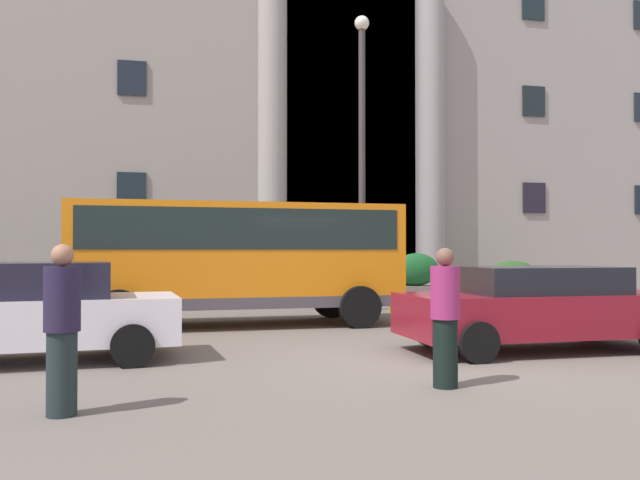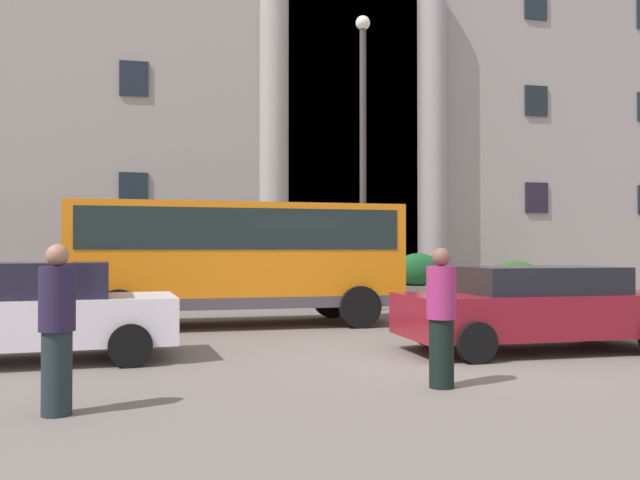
{
  "view_description": "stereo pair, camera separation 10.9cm",
  "coord_description": "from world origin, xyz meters",
  "px_view_note": "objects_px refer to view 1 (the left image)",
  "views": [
    {
      "loc": [
        -3.92,
        -9.32,
        1.67
      ],
      "look_at": [
        -0.49,
        4.98,
        1.89
      ],
      "focal_mm": 37.65,
      "sensor_mm": 36.0,
      "label": 1
    },
    {
      "loc": [
        -3.82,
        -9.34,
        1.67
      ],
      "look_at": [
        -0.49,
        4.98,
        1.89
      ],
      "focal_mm": 37.65,
      "sensor_mm": 36.0,
      "label": 2
    }
  ],
  "objects_px": {
    "hedge_planter_far_east": "(513,281)",
    "white_taxi_kerbside": "(540,307)",
    "hedge_planter_entrance_left": "(416,278)",
    "hedge_planter_east": "(79,287)",
    "orange_minibus": "(238,253)",
    "pedestrian_child_trailing": "(62,329)",
    "parked_coupe_end": "(28,312)",
    "lamppost_plaza_centre": "(362,140)",
    "bus_stop_sign": "(390,248)",
    "pedestrian_man_red_shirt": "(445,317)",
    "hedge_planter_west": "(190,282)"
  },
  "relations": [
    {
      "from": "pedestrian_man_red_shirt",
      "to": "hedge_planter_west",
      "type": "bearing_deg",
      "value": 175.67
    },
    {
      "from": "pedestrian_child_trailing",
      "to": "parked_coupe_end",
      "type": "bearing_deg",
      "value": -48.29
    },
    {
      "from": "hedge_planter_far_east",
      "to": "white_taxi_kerbside",
      "type": "bearing_deg",
      "value": -117.44
    },
    {
      "from": "pedestrian_child_trailing",
      "to": "hedge_planter_east",
      "type": "bearing_deg",
      "value": -57.72
    },
    {
      "from": "hedge_planter_entrance_left",
      "to": "pedestrian_man_red_shirt",
      "type": "distance_m",
      "value": 13.37
    },
    {
      "from": "white_taxi_kerbside",
      "to": "hedge_planter_far_east",
      "type": "bearing_deg",
      "value": 62.67
    },
    {
      "from": "hedge_planter_east",
      "to": "hedge_planter_entrance_left",
      "type": "bearing_deg",
      "value": 0.3
    },
    {
      "from": "hedge_planter_far_east",
      "to": "pedestrian_child_trailing",
      "type": "bearing_deg",
      "value": -133.74
    },
    {
      "from": "hedge_planter_west",
      "to": "pedestrian_child_trailing",
      "type": "distance_m",
      "value": 13.01
    },
    {
      "from": "pedestrian_man_red_shirt",
      "to": "lamppost_plaza_centre",
      "type": "xyz_separation_m",
      "value": [
        2.04,
        10.06,
        3.85
      ]
    },
    {
      "from": "hedge_planter_west",
      "to": "hedge_planter_entrance_left",
      "type": "xyz_separation_m",
      "value": [
        7.12,
        0.04,
        0.03
      ]
    },
    {
      "from": "hedge_planter_west",
      "to": "hedge_planter_east",
      "type": "distance_m",
      "value": 3.1
    },
    {
      "from": "hedge_planter_far_east",
      "to": "pedestrian_man_red_shirt",
      "type": "height_order",
      "value": "pedestrian_man_red_shirt"
    },
    {
      "from": "parked_coupe_end",
      "to": "lamppost_plaza_centre",
      "type": "bearing_deg",
      "value": 39.52
    },
    {
      "from": "hedge_planter_far_east",
      "to": "hedge_planter_west",
      "type": "bearing_deg",
      "value": -179.85
    },
    {
      "from": "white_taxi_kerbside",
      "to": "lamppost_plaza_centre",
      "type": "relative_size",
      "value": 0.56
    },
    {
      "from": "pedestrian_man_red_shirt",
      "to": "pedestrian_child_trailing",
      "type": "height_order",
      "value": "pedestrian_child_trailing"
    },
    {
      "from": "parked_coupe_end",
      "to": "hedge_planter_entrance_left",
      "type": "bearing_deg",
      "value": 39.58
    },
    {
      "from": "hedge_planter_entrance_left",
      "to": "hedge_planter_east",
      "type": "relative_size",
      "value": 1.02
    },
    {
      "from": "hedge_planter_east",
      "to": "white_taxi_kerbside",
      "type": "distance_m",
      "value": 13.11
    },
    {
      "from": "hedge_planter_west",
      "to": "white_taxi_kerbside",
      "type": "distance_m",
      "value": 11.4
    },
    {
      "from": "pedestrian_man_red_shirt",
      "to": "orange_minibus",
      "type": "bearing_deg",
      "value": 177.54
    },
    {
      "from": "hedge_planter_far_east",
      "to": "pedestrian_child_trailing",
      "type": "relative_size",
      "value": 1.0
    },
    {
      "from": "hedge_planter_entrance_left",
      "to": "parked_coupe_end",
      "type": "bearing_deg",
      "value": -136.28
    },
    {
      "from": "white_taxi_kerbside",
      "to": "pedestrian_child_trailing",
      "type": "relative_size",
      "value": 2.65
    },
    {
      "from": "hedge_planter_far_east",
      "to": "hedge_planter_east",
      "type": "distance_m",
      "value": 13.62
    },
    {
      "from": "hedge_planter_entrance_left",
      "to": "orange_minibus",
      "type": "bearing_deg",
      "value": -140.0
    },
    {
      "from": "parked_coupe_end",
      "to": "orange_minibus",
      "type": "bearing_deg",
      "value": 45.19
    },
    {
      "from": "hedge_planter_east",
      "to": "pedestrian_man_red_shirt",
      "type": "xyz_separation_m",
      "value": [
        5.6,
        -12.49,
        0.24
      ]
    },
    {
      "from": "bus_stop_sign",
      "to": "hedge_planter_far_east",
      "type": "relative_size",
      "value": 1.62
    },
    {
      "from": "lamppost_plaza_centre",
      "to": "white_taxi_kerbside",
      "type": "bearing_deg",
      "value": -84.73
    },
    {
      "from": "hedge_planter_far_east",
      "to": "parked_coupe_end",
      "type": "distance_m",
      "value": 16.3
    },
    {
      "from": "bus_stop_sign",
      "to": "parked_coupe_end",
      "type": "xyz_separation_m",
      "value": [
        -7.83,
        -6.16,
        -0.96
      ]
    },
    {
      "from": "orange_minibus",
      "to": "pedestrian_child_trailing",
      "type": "distance_m",
      "value": 8.1
    },
    {
      "from": "pedestrian_man_red_shirt",
      "to": "bus_stop_sign",
      "type": "bearing_deg",
      "value": 148.85
    },
    {
      "from": "orange_minibus",
      "to": "hedge_planter_entrance_left",
      "type": "xyz_separation_m",
      "value": [
        6.31,
        5.3,
        -0.85
      ]
    },
    {
      "from": "hedge_planter_entrance_left",
      "to": "hedge_planter_west",
      "type": "bearing_deg",
      "value": -179.67
    },
    {
      "from": "orange_minibus",
      "to": "white_taxi_kerbside",
      "type": "distance_m",
      "value": 6.65
    },
    {
      "from": "parked_coupe_end",
      "to": "lamppost_plaza_centre",
      "type": "xyz_separation_m",
      "value": [
        7.31,
        6.97,
        3.94
      ]
    },
    {
      "from": "hedge_planter_east",
      "to": "parked_coupe_end",
      "type": "xyz_separation_m",
      "value": [
        0.33,
        -9.4,
        0.14
      ]
    },
    {
      "from": "hedge_planter_east",
      "to": "pedestrian_man_red_shirt",
      "type": "distance_m",
      "value": 13.69
    },
    {
      "from": "hedge_planter_west",
      "to": "hedge_planter_far_east",
      "type": "bearing_deg",
      "value": 0.15
    },
    {
      "from": "orange_minibus",
      "to": "hedge_planter_east",
      "type": "relative_size",
      "value": 4.62
    },
    {
      "from": "hedge_planter_entrance_left",
      "to": "lamppost_plaza_centre",
      "type": "bearing_deg",
      "value": -136.11
    },
    {
      "from": "parked_coupe_end",
      "to": "hedge_planter_far_east",
      "type": "bearing_deg",
      "value": 31.25
    },
    {
      "from": "orange_minibus",
      "to": "parked_coupe_end",
      "type": "bearing_deg",
      "value": -131.86
    },
    {
      "from": "hedge_planter_entrance_left",
      "to": "pedestrian_child_trailing",
      "type": "height_order",
      "value": "pedestrian_child_trailing"
    },
    {
      "from": "hedge_planter_far_east",
      "to": "white_taxi_kerbside",
      "type": "distance_m",
      "value": 11.44
    },
    {
      "from": "parked_coupe_end",
      "to": "lamppost_plaza_centre",
      "type": "height_order",
      "value": "lamppost_plaza_centre"
    },
    {
      "from": "bus_stop_sign",
      "to": "pedestrian_man_red_shirt",
      "type": "distance_m",
      "value": 9.63
    }
  ]
}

